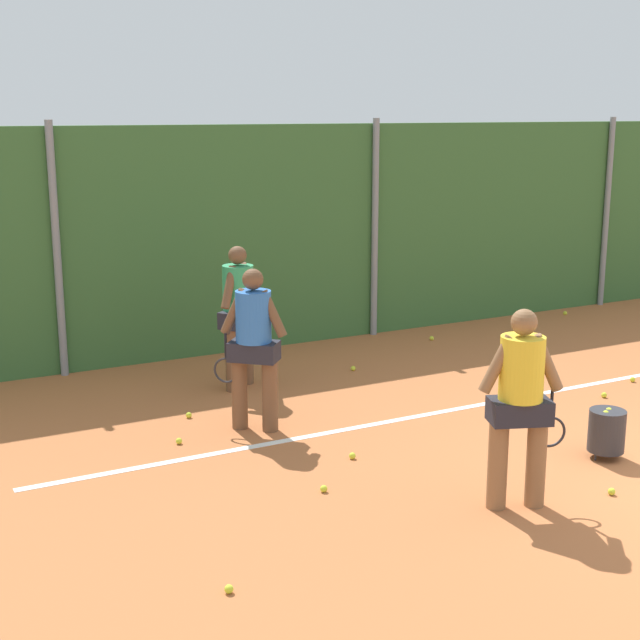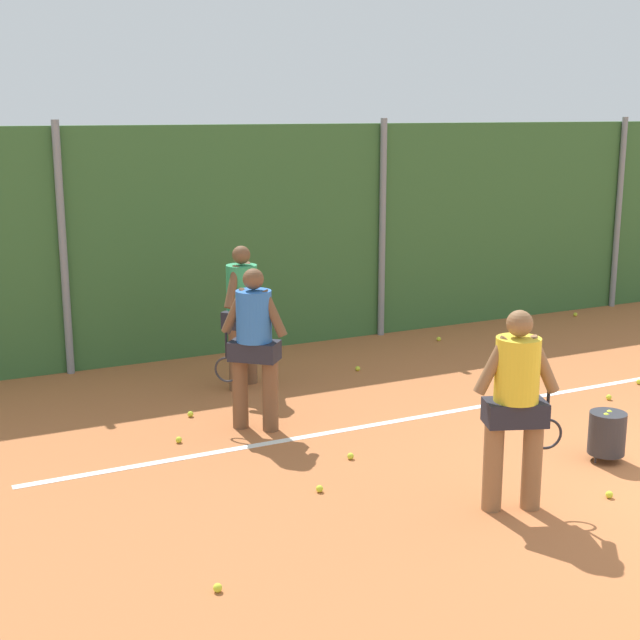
{
  "view_description": "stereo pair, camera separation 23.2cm",
  "coord_description": "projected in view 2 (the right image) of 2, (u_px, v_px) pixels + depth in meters",
  "views": [
    {
      "loc": [
        -7.12,
        -5.01,
        3.38
      ],
      "look_at": [
        -2.81,
        3.15,
        1.25
      ],
      "focal_mm": 51.12,
      "sensor_mm": 36.0,
      "label": 1
    },
    {
      "loc": [
        -6.92,
        -5.11,
        3.38
      ],
      "look_at": [
        -2.81,
        3.15,
        1.25
      ],
      "focal_mm": 51.12,
      "sensor_mm": 36.0,
      "label": 2
    }
  ],
  "objects": [
    {
      "name": "tennis_ball_0",
      "position": [
        639.0,
        382.0,
        11.5
      ],
      "size": [
        0.07,
        0.07,
        0.07
      ],
      "primitive_type": "sphere",
      "color": "#CCDB33",
      "rests_on": "ground_plane"
    },
    {
      "name": "court_baseline_paint",
      "position": [
        529.0,
        398.0,
        10.95
      ],
      "size": [
        11.96,
        0.1,
        0.01
      ],
      "primitive_type": "cube",
      "color": "white",
      "rests_on": "ground_plane"
    },
    {
      "name": "tennis_ball_11",
      "position": [
        358.0,
        369.0,
        12.08
      ],
      "size": [
        0.07,
        0.07,
        0.07
      ],
      "primitive_type": "sphere",
      "color": "#CCDB33",
      "rests_on": "ground_plane"
    },
    {
      "name": "tennis_ball_5",
      "position": [
        351.0,
        456.0,
        9.03
      ],
      "size": [
        0.07,
        0.07,
        0.07
      ],
      "primitive_type": "sphere",
      "color": "#CCDB33",
      "rests_on": "ground_plane"
    },
    {
      "name": "tennis_ball_8",
      "position": [
        439.0,
        339.0,
        13.65
      ],
      "size": [
        0.07,
        0.07,
        0.07
      ],
      "primitive_type": "sphere",
      "color": "#CCDB33",
      "rests_on": "ground_plane"
    },
    {
      "name": "ball_hopper",
      "position": [
        607.0,
        433.0,
        8.93
      ],
      "size": [
        0.36,
        0.36,
        0.51
      ],
      "color": "#2D2D33",
      "rests_on": "ground_plane"
    },
    {
      "name": "tennis_ball_6",
      "position": [
        218.0,
        588.0,
        6.54
      ],
      "size": [
        0.07,
        0.07,
        0.07
      ],
      "primitive_type": "sphere",
      "color": "#CCDB33",
      "rests_on": "ground_plane"
    },
    {
      "name": "fence_post_right",
      "position": [
        618.0,
        214.0,
        15.73
      ],
      "size": [
        0.1,
        0.1,
        3.27
      ],
      "primitive_type": "cylinder",
      "color": "gray",
      "rests_on": "ground_plane"
    },
    {
      "name": "fence_post_center",
      "position": [
        382.0,
        229.0,
        13.68
      ],
      "size": [
        0.1,
        0.1,
        3.27
      ],
      "primitive_type": "cylinder",
      "color": "gray",
      "rests_on": "ground_plane"
    },
    {
      "name": "tennis_ball_2",
      "position": [
        190.0,
        414.0,
        10.28
      ],
      "size": [
        0.07,
        0.07,
        0.07
      ],
      "primitive_type": "sphere",
      "color": "#CCDB33",
      "rests_on": "ground_plane"
    },
    {
      "name": "tennis_ball_4",
      "position": [
        179.0,
        440.0,
        9.48
      ],
      "size": [
        0.07,
        0.07,
        0.07
      ],
      "primitive_type": "sphere",
      "color": "#CCDB33",
      "rests_on": "ground_plane"
    },
    {
      "name": "tennis_ball_1",
      "position": [
        320.0,
        489.0,
        8.25
      ],
      "size": [
        0.07,
        0.07,
        0.07
      ],
      "primitive_type": "sphere",
      "color": "#CCDB33",
      "rests_on": "ground_plane"
    },
    {
      "name": "fence_post_left",
      "position": [
        63.0,
        250.0,
        11.63
      ],
      "size": [
        0.1,
        0.1,
        3.27
      ],
      "primitive_type": "cylinder",
      "color": "gray",
      "rests_on": "ground_plane"
    },
    {
      "name": "player_backcourt_far",
      "position": [
        242.0,
        308.0,
        11.2
      ],
      "size": [
        0.62,
        0.56,
        1.78
      ],
      "rotation": [
        0.0,
        0.0,
        0.65
      ],
      "color": "brown",
      "rests_on": "ground_plane"
    },
    {
      "name": "player_midcourt",
      "position": [
        254.0,
        341.0,
        9.68
      ],
      "size": [
        0.66,
        0.57,
        1.77
      ],
      "rotation": [
        0.0,
        0.0,
        2.4
      ],
      "color": "brown",
      "rests_on": "ground_plane"
    },
    {
      "name": "ground_plane",
      "position": [
        594.0,
        426.0,
        9.99
      ],
      "size": [
        26.9,
        26.9,
        0.0
      ],
      "primitive_type": "plane",
      "color": "#B76638"
    },
    {
      "name": "tennis_ball_12",
      "position": [
        609.0,
        495.0,
        8.13
      ],
      "size": [
        0.07,
        0.07,
        0.07
      ],
      "primitive_type": "sphere",
      "color": "#CCDB33",
      "rests_on": "ground_plane"
    },
    {
      "name": "tennis_ball_13",
      "position": [
        575.0,
        314.0,
        15.28
      ],
      "size": [
        0.07,
        0.07,
        0.07
      ],
      "primitive_type": "sphere",
      "color": "#CCDB33",
      "rests_on": "ground_plane"
    },
    {
      "name": "hedge_fence_backdrop",
      "position": [
        376.0,
        230.0,
        13.84
      ],
      "size": [
        16.36,
        0.25,
        3.19
      ],
      "primitive_type": "cube",
      "color": "#386633",
      "rests_on": "ground_plane"
    },
    {
      "name": "tennis_ball_7",
      "position": [
        609.0,
        397.0,
        10.88
      ],
      "size": [
        0.07,
        0.07,
        0.07
      ],
      "primitive_type": "sphere",
      "color": "#CCDB33",
      "rests_on": "ground_plane"
    },
    {
      "name": "player_foreground_near",
      "position": [
        516.0,
        400.0,
        7.7
      ],
      "size": [
        0.79,
        0.47,
        1.77
      ],
      "rotation": [
        0.0,
        0.0,
        5.92
      ],
      "color": "#8C603D",
      "rests_on": "ground_plane"
    }
  ]
}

